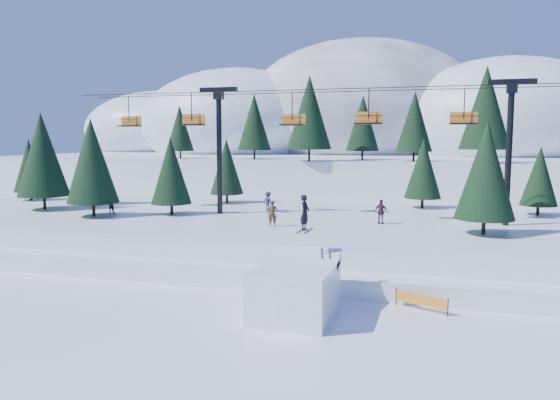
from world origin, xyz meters
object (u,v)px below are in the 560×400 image
(banner_far, at_px, (423,291))
(chairlift, at_px, (346,130))
(banner_near, at_px, (421,300))
(jump_kicker, at_px, (295,289))

(banner_far, bearing_deg, chairlift, 117.89)
(chairlift, height_order, banner_near, chairlift)
(chairlift, bearing_deg, banner_far, -62.11)
(jump_kicker, xyz_separation_m, banner_near, (5.90, 2.60, -0.83))
(chairlift, height_order, banner_far, chairlift)
(chairlift, relative_size, banner_far, 17.31)
(banner_far, bearing_deg, jump_kicker, -142.99)
(banner_near, bearing_deg, chairlift, 114.60)
(banner_near, distance_m, banner_far, 1.85)
(jump_kicker, relative_size, banner_far, 2.20)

